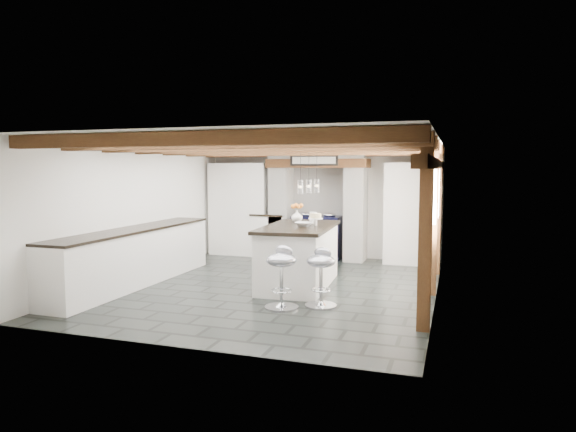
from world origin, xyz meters
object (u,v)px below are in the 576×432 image
(range_cooker, at_px, (317,236))
(kitchen_island, at_px, (299,255))
(bar_stool_near, at_px, (321,270))
(bar_stool_far, at_px, (282,270))

(range_cooker, distance_m, kitchen_island, 2.56)
(kitchen_island, height_order, bar_stool_near, kitchen_island)
(range_cooker, xyz_separation_m, bar_stool_near, (1.03, -3.64, 0.04))
(bar_stool_near, bearing_deg, bar_stool_far, -132.86)
(range_cooker, xyz_separation_m, kitchen_island, (0.37, -2.53, 0.04))
(range_cooker, relative_size, kitchen_island, 0.49)
(kitchen_island, relative_size, bar_stool_near, 2.52)
(range_cooker, bearing_deg, kitchen_island, -81.79)
(bar_stool_near, xyz_separation_m, bar_stool_far, (-0.48, -0.25, 0.03))
(kitchen_island, relative_size, bar_stool_far, 2.40)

